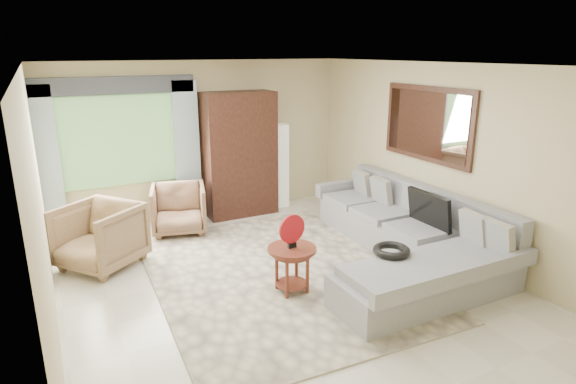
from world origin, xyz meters
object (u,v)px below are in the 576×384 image
coffee_table (292,269)px  potted_plant (90,223)px  armchair_left (99,236)px  armchair_right (179,209)px  floor_lamp (280,166)px  tv_screen (429,210)px  armoire (239,154)px  sectional_sofa (407,242)px

coffee_table → potted_plant: potted_plant is taller
armchair_left → armchair_right: size_ratio=1.12×
armchair_right → potted_plant: (-1.29, 0.22, -0.09)m
floor_lamp → armchair_left: bearing=-159.3°
coffee_table → potted_plant: bearing=124.9°
coffee_table → armchair_left: bearing=136.6°
floor_lamp → tv_screen: bearing=-77.0°
armoire → tv_screen: bearing=-63.2°
armoire → floor_lamp: size_ratio=1.40×
tv_screen → floor_lamp: bearing=103.0°
sectional_sofa → armchair_right: (-2.43, 2.49, 0.09)m
coffee_table → armchair_left: armchair_left is taller
tv_screen → coffee_table: bearing=179.5°
armchair_right → sectional_sofa: bearing=-30.7°
potted_plant → armoire: armoire is taller
armchair_left → armchair_right: armchair_left is taller
armchair_left → floor_lamp: size_ratio=0.62×
armchair_right → armoire: 1.43m
sectional_sofa → floor_lamp: floor_lamp is taller
tv_screen → armchair_left: bearing=155.4°
tv_screen → potted_plant: tv_screen is taller
sectional_sofa → tv_screen: (0.27, -0.08, 0.44)m
sectional_sofa → armchair_right: bearing=134.2°
potted_plant → armchair_right: bearing=-9.5°
tv_screen → armchair_right: bearing=136.4°
tv_screen → armchair_left: tv_screen is taller
armchair_left → armchair_right: bearing=83.5°
sectional_sofa → coffee_table: size_ratio=6.07×
armoire → floor_lamp: 0.86m
armchair_right → floor_lamp: (1.99, 0.46, 0.37)m
sectional_sofa → coffee_table: 1.79m
armchair_right → floor_lamp: bearing=28.2°
coffee_table → floor_lamp: bearing=65.8°
sectional_sofa → armchair_left: 4.07m
potted_plant → coffee_table: bearing=-55.1°
coffee_table → floor_lamp: floor_lamp is taller
sectional_sofa → floor_lamp: bearing=98.3°
floor_lamp → potted_plant: bearing=-175.7°
armchair_left → armoire: armoire is taller
coffee_table → armchair_right: bearing=104.1°
sectional_sofa → floor_lamp: 3.03m
armchair_right → potted_plant: armchair_right is taller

